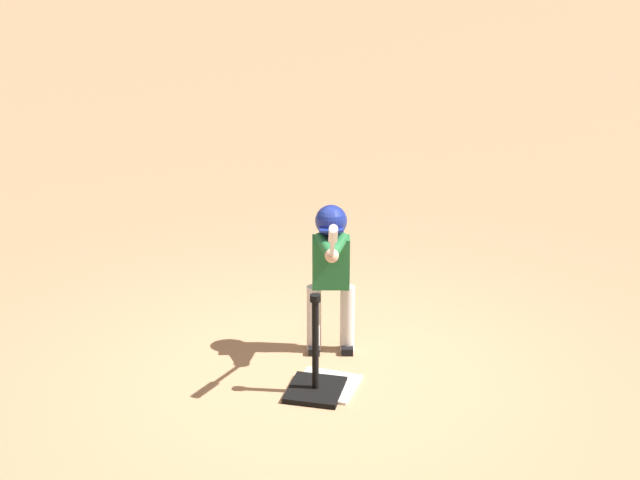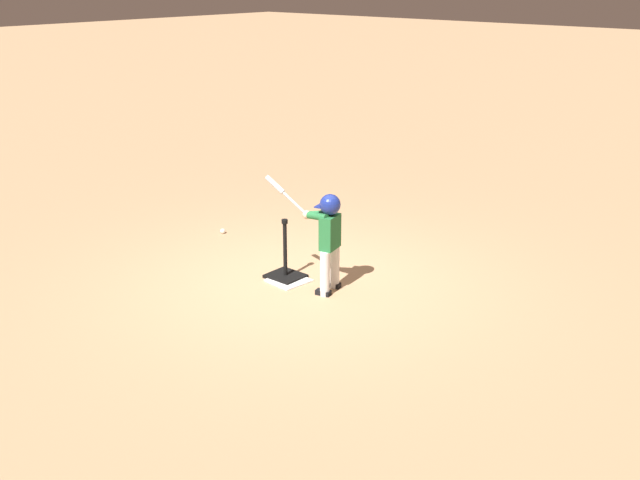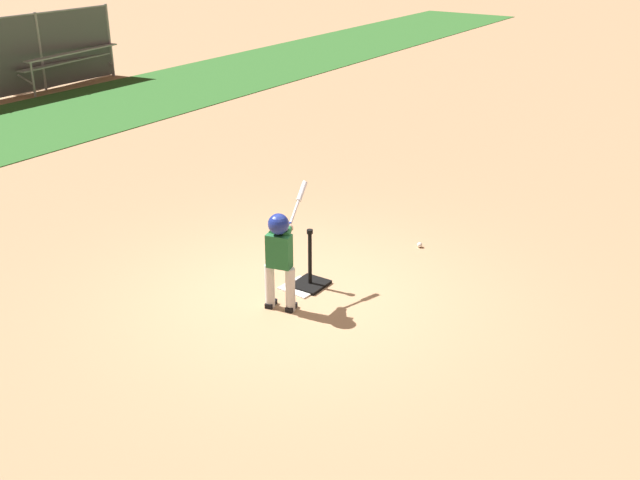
% 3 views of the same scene
% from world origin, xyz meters
% --- Properties ---
extents(ground_plane, '(90.00, 90.00, 0.00)m').
position_xyz_m(ground_plane, '(0.00, 0.00, 0.00)').
color(ground_plane, tan).
extents(home_plate, '(0.48, 0.48, 0.02)m').
position_xyz_m(home_plate, '(0.16, 0.12, 0.01)').
color(home_plate, white).
rests_on(home_plate, ground_plane).
extents(batting_tee, '(0.43, 0.39, 0.77)m').
position_xyz_m(batting_tee, '(0.26, 0.07, 0.11)').
color(batting_tee, black).
rests_on(batting_tee, ground_plane).
extents(batter_child, '(0.97, 0.43, 1.34)m').
position_xyz_m(batter_child, '(-0.39, 0.04, 0.77)').
color(batter_child, silver).
rests_on(batter_child, ground_plane).
extents(baseball, '(0.07, 0.07, 0.07)m').
position_xyz_m(baseball, '(2.10, -0.54, 0.04)').
color(baseball, white).
rests_on(baseball, ground_plane).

